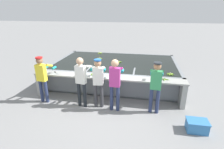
# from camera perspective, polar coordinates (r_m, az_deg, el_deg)

# --- Properties ---
(ground_plane) EXTENTS (80.00, 80.00, 0.00)m
(ground_plane) POSITION_cam_1_polar(r_m,az_deg,el_deg) (6.16, -1.98, -9.17)
(ground_plane) COLOR gray
(ground_plane) RESTS_ON ground
(wash_tank) EXTENTS (5.26, 3.29, 0.89)m
(wash_tank) POSITION_cam_1_polar(r_m,az_deg,el_deg) (7.85, 1.25, 1.09)
(wash_tank) COLOR gray
(wash_tank) RESTS_ON ground
(work_ledge) EXTENTS (5.26, 0.45, 0.89)m
(work_ledge) POSITION_cam_1_polar(r_m,az_deg,el_deg) (6.06, -1.60, -2.77)
(work_ledge) COLOR #9E9E99
(work_ledge) RESTS_ON ground
(worker_0) EXTENTS (0.45, 0.73, 1.61)m
(worker_0) POSITION_cam_1_polar(r_m,az_deg,el_deg) (6.29, -21.83, -0.26)
(worker_0) COLOR navy
(worker_0) RESTS_ON ground
(worker_1) EXTENTS (0.48, 0.74, 1.67)m
(worker_1) POSITION_cam_1_polar(r_m,az_deg,el_deg) (5.64, -9.97, -1.03)
(worker_1) COLOR #1E2328
(worker_1) RESTS_ON ground
(worker_2) EXTENTS (0.47, 0.74, 1.63)m
(worker_2) POSITION_cam_1_polar(r_m,az_deg,el_deg) (5.54, -4.50, -1.37)
(worker_2) COLOR #38383D
(worker_2) RESTS_ON ground
(worker_3) EXTENTS (0.41, 0.72, 1.69)m
(worker_3) POSITION_cam_1_polar(r_m,az_deg,el_deg) (5.32, 0.97, -1.95)
(worker_3) COLOR navy
(worker_3) RESTS_ON ground
(worker_4) EXTENTS (0.45, 0.73, 1.64)m
(worker_4) POSITION_cam_1_polar(r_m,az_deg,el_deg) (5.36, 14.14, -2.66)
(worker_4) COLOR navy
(worker_4) RESTS_ON ground
(banana_bunch_floating_0) EXTENTS (0.28, 0.28, 0.08)m
(banana_bunch_floating_0) POSITION_cam_1_polar(r_m,az_deg,el_deg) (6.49, 18.46, 0.14)
(banana_bunch_floating_0) COLOR #7FAD33
(banana_bunch_floating_0) RESTS_ON wash_tank
(banana_bunch_floating_1) EXTENTS (0.24, 0.24, 0.08)m
(banana_bunch_floating_1) POSITION_cam_1_polar(r_m,az_deg,el_deg) (9.23, -4.01, 7.06)
(banana_bunch_floating_1) COLOR #9EC642
(banana_bunch_floating_1) RESTS_ON wash_tank
(banana_bunch_floating_2) EXTENTS (0.28, 0.27, 0.08)m
(banana_bunch_floating_2) POSITION_cam_1_polar(r_m,az_deg,el_deg) (7.09, -9.74, 2.62)
(banana_bunch_floating_2) COLOR #93BC3D
(banana_bunch_floating_2) RESTS_ON wash_tank
(banana_bunch_floating_3) EXTENTS (0.26, 0.28, 0.08)m
(banana_bunch_floating_3) POSITION_cam_1_polar(r_m,az_deg,el_deg) (7.61, 2.19, 4.16)
(banana_bunch_floating_3) COLOR #75A333
(banana_bunch_floating_3) RESTS_ON wash_tank
(banana_bunch_floating_4) EXTENTS (0.28, 0.27, 0.08)m
(banana_bunch_floating_4) POSITION_cam_1_polar(r_m,az_deg,el_deg) (6.40, 2.32, 0.96)
(banana_bunch_floating_4) COLOR #8CB738
(banana_bunch_floating_4) RESTS_ON wash_tank
(banana_bunch_floating_5) EXTENTS (0.27, 0.28, 0.08)m
(banana_bunch_floating_5) POSITION_cam_1_polar(r_m,az_deg,el_deg) (8.16, -4.22, 5.24)
(banana_bunch_floating_5) COLOR #7FAD33
(banana_bunch_floating_5) RESTS_ON wash_tank
(banana_bunch_ledge_0) EXTENTS (0.28, 0.28, 0.08)m
(banana_bunch_ledge_0) POSITION_cam_1_polar(r_m,az_deg,el_deg) (6.15, -5.81, 0.06)
(banana_bunch_ledge_0) COLOR #7FAD33
(banana_bunch_ledge_0) RESTS_ON work_ledge
(banana_bunch_ledge_1) EXTENTS (0.28, 0.28, 0.08)m
(banana_bunch_ledge_1) POSITION_cam_1_polar(r_m,az_deg,el_deg) (5.95, 16.82, -1.46)
(banana_bunch_ledge_1) COLOR #75A333
(banana_bunch_ledge_1) RESTS_ON work_ledge
(knife_0) EXTENTS (0.30, 0.23, 0.02)m
(knife_0) POSITION_cam_1_polar(r_m,az_deg,el_deg) (6.63, -17.82, 0.59)
(knife_0) COLOR silver
(knife_0) RESTS_ON work_ledge
(crate) EXTENTS (0.55, 0.39, 0.32)m
(crate) POSITION_cam_1_polar(r_m,az_deg,el_deg) (5.30, 25.99, -14.83)
(crate) COLOR #3375B7
(crate) RESTS_ON ground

